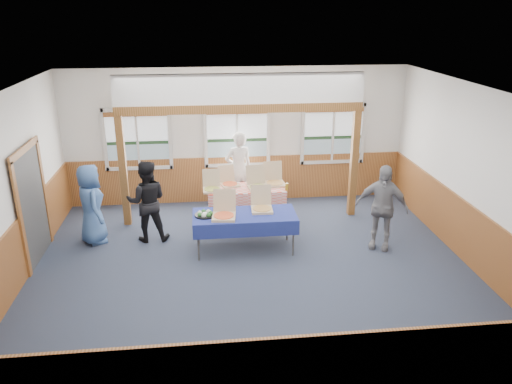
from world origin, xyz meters
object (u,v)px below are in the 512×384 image
(table_left, at_px, (245,217))
(woman_black, at_px, (147,201))
(woman_white, at_px, (239,170))
(table_right, at_px, (246,190))
(man_blue, at_px, (91,204))
(person_grey, at_px, (382,207))

(table_left, bearing_deg, woman_black, 136.72)
(woman_white, bearing_deg, woman_black, 25.46)
(table_right, distance_m, woman_white, 0.88)
(table_left, relative_size, table_right, 1.19)
(table_left, bearing_deg, table_right, 60.16)
(table_right, bearing_deg, woman_white, 82.10)
(man_blue, relative_size, person_grey, 0.96)
(table_left, bearing_deg, man_blue, 143.44)
(woman_white, height_order, person_grey, woman_white)
(man_blue, bearing_deg, table_right, -98.74)
(man_blue, bearing_deg, woman_white, -84.46)
(woman_black, relative_size, man_blue, 1.03)
(table_left, distance_m, man_blue, 3.06)
(woman_black, bearing_deg, table_right, -160.35)
(woman_black, bearing_deg, person_grey, 168.15)
(woman_black, xyz_separation_m, man_blue, (-1.09, 0.01, -0.02))
(woman_white, bearing_deg, table_left, 73.90)
(woman_black, height_order, man_blue, woman_black)
(man_blue, height_order, person_grey, person_grey)
(table_left, relative_size, woman_white, 1.19)
(table_left, xyz_separation_m, woman_black, (-1.89, 0.69, 0.13))
(woman_white, distance_m, woman_black, 2.55)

